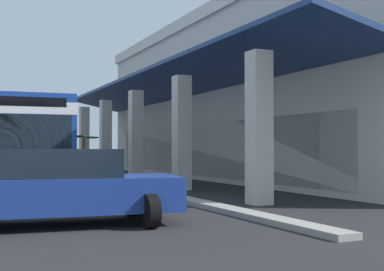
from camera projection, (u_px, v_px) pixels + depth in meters
The scene contains 6 objects.
ground at pixel (201, 178), 24.86m from camera, with size 120.00×120.00×0.00m, color #262628.
curb_strip at pixel (102, 181), 21.89m from camera, with size 30.52×0.50×0.12m, color #9E998E.
plaza_building at pixel (286, 99), 26.04m from camera, with size 25.73×13.85×7.98m.
transit_bus at pixel (24, 139), 19.71m from camera, with size 11.36×3.36×3.34m.
parked_sedan_blue at pixel (61, 186), 9.74m from camera, with size 2.80×4.59×1.47m.
potted_palm at pixel (84, 163), 30.10m from camera, with size 1.58×1.78×2.29m.
Camera 1 is at (22.40, -2.90, 1.49)m, focal length 47.34 mm.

